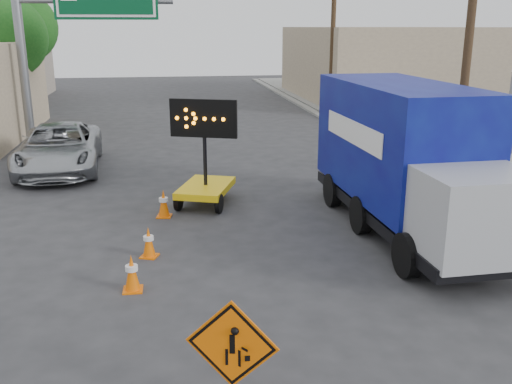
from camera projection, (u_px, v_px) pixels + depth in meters
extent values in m
cube|color=gray|center=(375.00, 146.00, 22.75)|extent=(0.40, 60.00, 0.12)
cube|color=gray|center=(429.00, 144.00, 23.11)|extent=(4.00, 60.00, 0.15)
cube|color=tan|center=(379.00, 64.00, 37.24)|extent=(10.00, 14.00, 4.60)
cylinder|color=slate|center=(22.00, 59.00, 22.54)|extent=(0.36, 0.36, 6.80)
cylinder|color=slate|center=(96.00, 1.00, 22.39)|extent=(6.00, 0.20, 0.20)
cylinder|color=slate|center=(14.00, 29.00, 29.50)|extent=(0.44, 0.44, 9.00)
cylinder|color=#412B1C|center=(470.00, 32.00, 16.90)|extent=(0.26, 0.26, 9.00)
cylinder|color=#412B1C|center=(333.00, 29.00, 30.16)|extent=(0.26, 0.26, 9.00)
cylinder|color=#412B1C|center=(12.00, 94.00, 26.59)|extent=(0.28, 0.28, 3.25)
sphere|color=#174F16|center=(6.00, 37.00, 25.88)|extent=(3.71, 3.71, 3.71)
cylinder|color=#412B1C|center=(27.00, 76.00, 33.97)|extent=(0.28, 0.28, 3.58)
sphere|color=#174F16|center=(22.00, 27.00, 33.18)|extent=(4.10, 4.10, 4.10)
cube|color=#F36305|center=(232.00, 344.00, 6.87)|extent=(1.10, 0.44, 1.17)
cube|color=black|center=(232.00, 344.00, 6.87)|extent=(1.02, 0.40, 1.09)
cube|color=yellow|center=(206.00, 188.00, 15.42)|extent=(1.82, 2.29, 0.18)
cylinder|color=black|center=(205.00, 146.00, 15.10)|extent=(0.10, 0.10, 2.20)
cube|color=black|center=(204.00, 118.00, 14.89)|extent=(1.72, 0.72, 1.00)
imported|color=#A8ACB0|center=(59.00, 148.00, 18.93)|extent=(2.85, 5.66, 1.54)
cube|color=black|center=(405.00, 211.00, 13.22)|extent=(2.28, 7.12, 0.27)
cube|color=#0A0864|center=(398.00, 140.00, 13.46)|extent=(2.34, 5.53, 2.65)
cube|color=#9EA0A5|center=(473.00, 215.00, 10.30)|extent=(2.07, 1.64, 1.59)
cube|color=#F36305|center=(133.00, 290.00, 10.44)|extent=(0.36, 0.36, 0.03)
cone|color=#F36305|center=(132.00, 272.00, 10.34)|extent=(0.28, 0.28, 0.67)
cylinder|color=silver|center=(132.00, 268.00, 10.32)|extent=(0.23, 0.23, 0.10)
cube|color=#F36305|center=(150.00, 256.00, 11.96)|extent=(0.44, 0.44, 0.03)
cone|color=#F36305|center=(149.00, 241.00, 11.87)|extent=(0.26, 0.26, 0.63)
cylinder|color=silver|center=(148.00, 238.00, 11.85)|extent=(0.21, 0.21, 0.09)
cube|color=#F36305|center=(164.00, 216.00, 14.48)|extent=(0.42, 0.42, 0.03)
cone|color=#F36305|center=(164.00, 203.00, 14.38)|extent=(0.28, 0.28, 0.68)
cylinder|color=silver|center=(163.00, 200.00, 14.36)|extent=(0.23, 0.23, 0.10)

